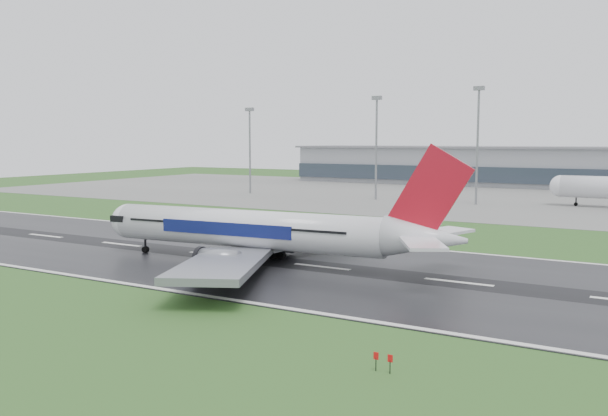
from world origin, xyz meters
The scene contains 8 objects.
ground centered at (0.00, 0.00, 0.00)m, with size 520.00×520.00×0.00m, color #264F1D.
runway centered at (0.00, 0.00, 0.05)m, with size 400.00×45.00×0.10m, color black.
apron centered at (0.00, 125.00, 0.04)m, with size 400.00×130.00×0.08m, color slate.
terminal centered at (0.00, 185.00, 7.50)m, with size 240.00×36.00×15.00m, color gray.
main_airliner centered at (-27.71, -2.07, 8.59)m, with size 57.51×54.77×16.98m, color silver, non-canonical shape.
floodmast_0 centered at (-101.25, 100.00, 14.07)m, with size 0.64×0.64×28.13m, color gray.
floodmast_1 centered at (-54.38, 100.00, 15.25)m, with size 0.64×0.64×30.50m, color gray.
floodmast_2 centered at (-23.54, 100.00, 16.08)m, with size 0.64×0.64×32.16m, color gray.
Camera 1 is at (22.01, -79.08, 18.32)m, focal length 37.19 mm.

